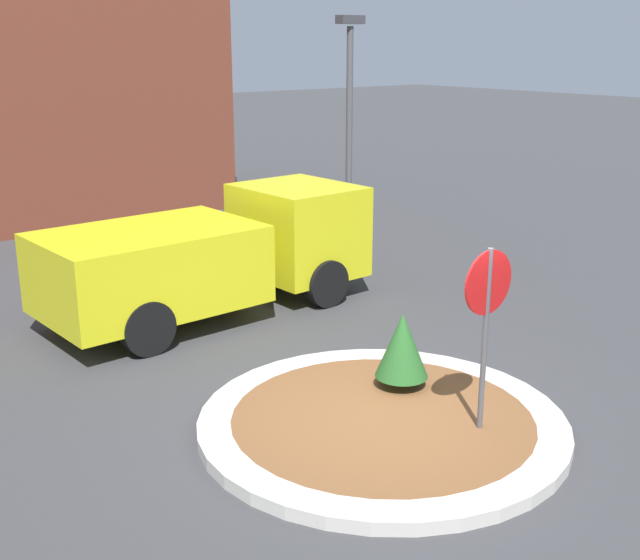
# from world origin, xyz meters

# --- Properties ---
(ground_plane) EXTENTS (120.00, 120.00, 0.00)m
(ground_plane) POSITION_xyz_m (0.00, 0.00, 0.00)
(ground_plane) COLOR #38383A
(traffic_island) EXTENTS (4.74, 4.74, 0.17)m
(traffic_island) POSITION_xyz_m (0.00, 0.00, 0.08)
(traffic_island) COLOR #BCB7AD
(traffic_island) RESTS_ON ground_plane
(stop_sign) EXTENTS (0.80, 0.07, 2.48)m
(stop_sign) POSITION_xyz_m (0.76, -0.96, 1.74)
(stop_sign) COLOR #4C4C51
(stop_sign) RESTS_ON ground_plane
(island_shrub) EXTENTS (0.74, 0.74, 1.07)m
(island_shrub) POSITION_xyz_m (0.85, 0.54, 0.79)
(island_shrub) COLOR brown
(island_shrub) RESTS_ON traffic_island
(utility_truck) EXTENTS (6.12, 2.58, 2.13)m
(utility_truck) POSITION_xyz_m (0.69, 5.32, 1.12)
(utility_truck) COLOR gold
(utility_truck) RESTS_ON ground_plane
(light_pole) EXTENTS (0.70, 0.30, 5.38)m
(light_pole) POSITION_xyz_m (6.54, 8.50, 3.22)
(light_pole) COLOR #4C4C51
(light_pole) RESTS_ON ground_plane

